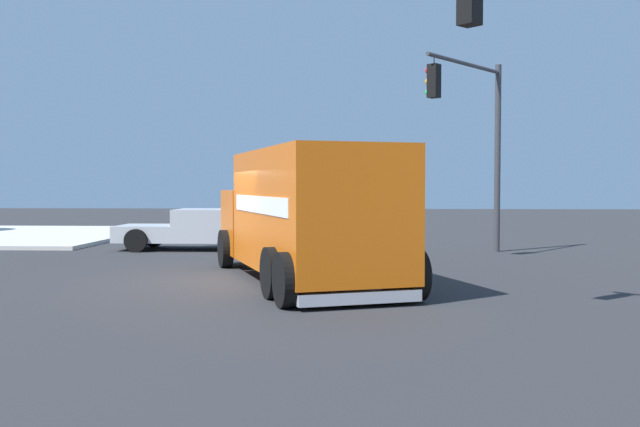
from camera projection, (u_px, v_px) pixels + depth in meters
name	position (u px, v px, depth m)	size (l,w,h in m)	color
ground_plane	(240.00, 279.00, 16.14)	(100.00, 100.00, 0.00)	#2B2B2D
delivery_truck	(305.00, 214.00, 15.64)	(8.34, 5.19, 2.94)	orange
traffic_light_secondary	(477.00, 126.00, 21.81)	(3.54, 2.78, 6.12)	#38383D
pickup_silver	(197.00, 228.00, 23.67)	(2.27, 5.21, 1.38)	#B7BABF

